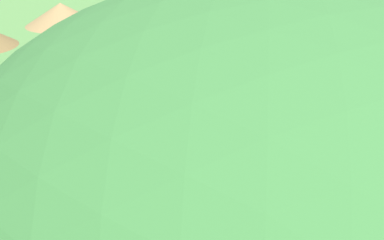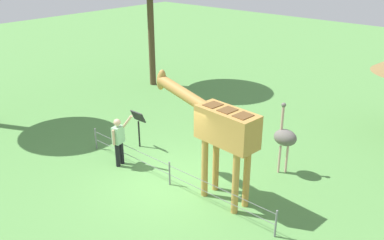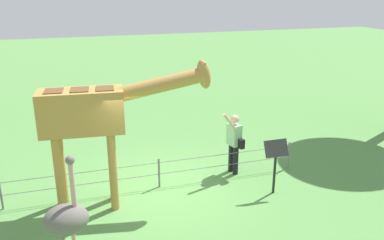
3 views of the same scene
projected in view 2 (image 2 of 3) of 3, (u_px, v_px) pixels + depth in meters
ground_plane at (173, 183)px, 11.93m from camera, size 60.00×60.00×0.00m
giraffe at (219, 127)px, 10.49m from camera, size 3.65×0.85×3.20m
visitor at (119, 139)px, 12.58m from camera, size 0.61×0.57×1.74m
ostrich at (285, 138)px, 12.05m from camera, size 0.70×0.56×2.25m
info_sign at (138, 121)px, 13.74m from camera, size 0.56×0.21×1.32m
wire_fence at (170, 173)px, 11.69m from camera, size 7.05×0.05×0.75m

